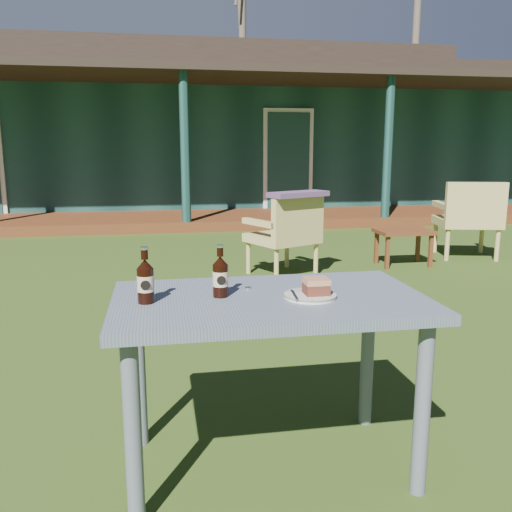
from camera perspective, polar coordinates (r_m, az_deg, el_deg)
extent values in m
plane|color=#334916|center=(3.82, -3.47, -8.33)|extent=(80.00, 80.00, 0.00)
cube|color=#163A35|center=(13.08, -8.51, 11.27)|extent=(15.00, 6.00, 2.60)
cube|color=black|center=(13.16, -8.70, 17.59)|extent=(15.80, 6.80, 0.30)
cube|color=black|center=(13.21, -8.75, 19.32)|extent=(12.00, 3.50, 0.60)
cube|color=#5B2E16|center=(9.26, -7.54, 3.76)|extent=(15.00, 1.80, 0.16)
cube|color=black|center=(9.26, -7.94, 18.46)|extent=(15.40, 2.00, 0.12)
cylinder|color=#163A35|center=(8.38, -7.48, 10.83)|extent=(0.14, 0.14, 2.45)
cylinder|color=#163A35|center=(9.14, 13.70, 10.64)|extent=(0.14, 0.14, 2.45)
cube|color=white|center=(10.34, 3.38, 9.73)|extent=(0.95, 0.06, 2.00)
cube|color=#193D38|center=(10.31, 3.42, 9.73)|extent=(0.80, 0.04, 1.85)
cylinder|color=brown|center=(22.60, -1.42, 20.14)|extent=(0.28, 0.28, 9.50)
cylinder|color=brown|center=(23.22, 16.48, 21.34)|extent=(0.28, 0.28, 11.00)
cube|color=slate|center=(2.10, 1.45, -4.80)|extent=(1.20, 0.70, 0.04)
cylinder|color=slate|center=(1.95, -12.82, -17.88)|extent=(0.06, 0.06, 0.68)
cylinder|color=slate|center=(2.16, 17.11, -15.14)|extent=(0.06, 0.06, 0.68)
cylinder|color=slate|center=(2.44, -12.26, -11.71)|extent=(0.06, 0.06, 0.68)
cylinder|color=slate|center=(2.60, 11.64, -10.14)|extent=(0.06, 0.06, 0.68)
cylinder|color=silver|center=(2.09, 5.72, -4.17)|extent=(0.20, 0.20, 0.01)
cylinder|color=olive|center=(2.09, 5.72, -4.03)|extent=(0.20, 0.20, 0.00)
cube|color=#56261B|center=(2.08, 6.34, -3.45)|extent=(0.09, 0.08, 0.04)
cube|color=tan|center=(2.07, 6.36, -2.62)|extent=(0.09, 0.09, 0.02)
cube|color=silver|center=(2.06, 4.05, -4.09)|extent=(0.02, 0.14, 0.00)
cylinder|color=black|center=(2.08, -3.76, -2.64)|extent=(0.06, 0.06, 0.12)
cone|color=black|center=(2.06, -3.79, -0.50)|extent=(0.06, 0.06, 0.03)
cylinder|color=black|center=(2.05, -3.80, 0.44)|extent=(0.02, 0.02, 0.03)
cylinder|color=silver|center=(2.05, -3.81, 1.04)|extent=(0.03, 0.03, 0.01)
cylinder|color=#CEB692|center=(2.08, -3.77, -2.38)|extent=(0.06, 0.06, 0.06)
cylinder|color=black|center=(2.05, -3.67, -2.58)|extent=(0.03, 0.00, 0.03)
cylinder|color=black|center=(2.03, -11.53, -3.10)|extent=(0.06, 0.06, 0.13)
cone|color=black|center=(2.01, -11.63, -0.83)|extent=(0.06, 0.06, 0.04)
cylinder|color=black|center=(2.01, -11.67, 0.16)|extent=(0.03, 0.03, 0.04)
cylinder|color=silver|center=(2.00, -11.69, 0.80)|extent=(0.03, 0.03, 0.01)
cylinder|color=#CEB692|center=(2.03, -11.55, -2.83)|extent=(0.06, 0.06, 0.06)
cylinder|color=black|center=(2.00, -11.56, -3.04)|extent=(0.04, 0.00, 0.04)
cylinder|color=silver|center=(2.20, -0.84, -3.41)|extent=(0.03, 0.03, 0.01)
cube|color=tan|center=(5.53, 2.77, 1.89)|extent=(0.79, 0.77, 0.09)
cube|color=tan|center=(5.31, 4.45, 4.11)|extent=(0.58, 0.33, 0.40)
cube|color=tan|center=(5.69, 4.80, 3.91)|extent=(0.29, 0.51, 0.06)
cube|color=tan|center=(5.36, 0.39, 3.49)|extent=(0.29, 0.51, 0.06)
cylinder|color=tan|center=(5.90, 3.26, 0.42)|extent=(0.05, 0.05, 0.34)
cylinder|color=tan|center=(5.60, -0.81, -0.16)|extent=(0.05, 0.05, 0.34)
cylinder|color=tan|center=(5.55, 6.33, -0.33)|extent=(0.05, 0.05, 0.34)
cylinder|color=tan|center=(5.23, 2.17, -0.99)|extent=(0.05, 0.05, 0.34)
cube|color=tan|center=(6.91, 21.28, 3.36)|extent=(0.80, 0.77, 0.09)
cube|color=tan|center=(6.63, 22.15, 5.31)|extent=(0.67, 0.24, 0.44)
cube|color=tan|center=(7.01, 23.67, 4.88)|extent=(0.21, 0.59, 0.06)
cube|color=tan|center=(6.83, 18.95, 5.07)|extent=(0.21, 0.59, 0.06)
cylinder|color=tan|center=(7.28, 22.65, 1.77)|extent=(0.05, 0.05, 0.37)
cylinder|color=tan|center=(7.12, 18.35, 1.87)|extent=(0.05, 0.05, 0.37)
cylinder|color=tan|center=(6.80, 24.06, 1.04)|extent=(0.05, 0.05, 0.37)
cylinder|color=tan|center=(6.62, 19.48, 1.12)|extent=(0.05, 0.05, 0.37)
cube|color=#5E3F65|center=(5.28, 4.48, 6.51)|extent=(0.66, 0.47, 0.05)
cube|color=#5B2E16|center=(6.17, 15.32, 2.50)|extent=(0.60, 0.40, 0.04)
cube|color=#5B2E16|center=(5.96, 13.66, 0.34)|extent=(0.04, 0.04, 0.36)
cube|color=#5B2E16|center=(6.18, 17.91, 0.49)|extent=(0.04, 0.04, 0.36)
cube|color=#5B2E16|center=(6.23, 12.56, 0.86)|extent=(0.04, 0.04, 0.36)
cube|color=#5B2E16|center=(6.44, 16.67, 0.98)|extent=(0.04, 0.04, 0.36)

